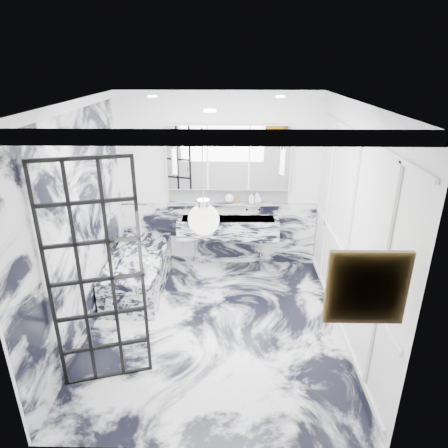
{
  "coord_description": "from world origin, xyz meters",
  "views": [
    {
      "loc": [
        0.2,
        -4.31,
        3.21
      ],
      "look_at": [
        0.11,
        0.5,
        1.22
      ],
      "focal_mm": 32.0,
      "sensor_mm": 36.0,
      "label": 1
    }
  ],
  "objects_px": {
    "mirror_cabinet": "(228,157)",
    "bathtub": "(139,272)",
    "crittall_door": "(97,280)",
    "trough_sink": "(228,227)"
  },
  "relations": [
    {
      "from": "crittall_door",
      "to": "mirror_cabinet",
      "type": "relative_size",
      "value": 1.27
    },
    {
      "from": "crittall_door",
      "to": "mirror_cabinet",
      "type": "xyz_separation_m",
      "value": [
        1.27,
        2.66,
        0.61
      ]
    },
    {
      "from": "crittall_door",
      "to": "trough_sink",
      "type": "distance_m",
      "value": 2.83
    },
    {
      "from": "crittall_door",
      "to": "mirror_cabinet",
      "type": "bearing_deg",
      "value": 48.76
    },
    {
      "from": "bathtub",
      "to": "crittall_door",
      "type": "bearing_deg",
      "value": -88.16
    },
    {
      "from": "trough_sink",
      "to": "bathtub",
      "type": "height_order",
      "value": "trough_sink"
    },
    {
      "from": "trough_sink",
      "to": "mirror_cabinet",
      "type": "xyz_separation_m",
      "value": [
        -0.0,
        0.17,
        1.09
      ]
    },
    {
      "from": "crittall_door",
      "to": "trough_sink",
      "type": "xyz_separation_m",
      "value": [
        1.27,
        2.49,
        -0.48
      ]
    },
    {
      "from": "crittall_door",
      "to": "trough_sink",
      "type": "relative_size",
      "value": 1.51
    },
    {
      "from": "mirror_cabinet",
      "to": "bathtub",
      "type": "distance_m",
      "value": 2.2
    }
  ]
}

